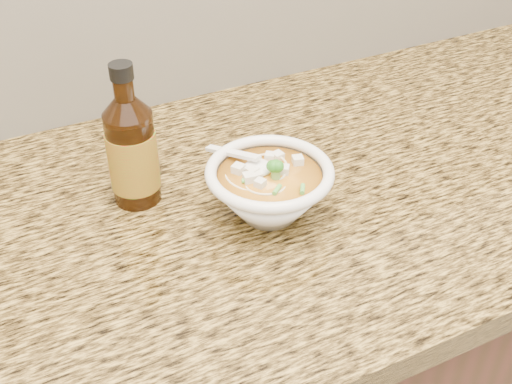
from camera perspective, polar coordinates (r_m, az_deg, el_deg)
name	(u,v)px	position (r m, az deg, el deg)	size (l,w,h in m)	color
counter_slab	(200,219)	(0.91, -4.99, -2.37)	(4.00, 0.68, 0.04)	#A7843D
soup_bowl	(269,191)	(0.86, 1.18, 0.13)	(0.17, 0.19, 0.10)	white
hot_sauce_bottle	(132,152)	(0.88, -10.95, 3.54)	(0.08, 0.08, 0.21)	black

